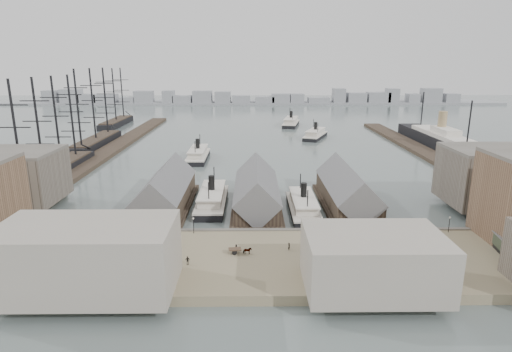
{
  "coord_description": "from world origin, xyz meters",
  "views": [
    {
      "loc": [
        -1.43,
        -100.45,
        40.88
      ],
      "look_at": [
        0.0,
        30.0,
        6.0
      ],
      "focal_mm": 30.0,
      "sensor_mm": 36.0,
      "label": 1
    }
  ],
  "objects_px": {
    "ocean_steamer": "(440,140)",
    "horse_cart_left": "(93,246)",
    "tram": "(504,245)",
    "horse_cart_right": "(376,253)",
    "ferry_docked_west": "(212,199)",
    "horse_cart_center": "(243,251)"
  },
  "relations": [
    {
      "from": "ocean_steamer",
      "to": "horse_cart_left",
      "type": "xyz_separation_m",
      "value": [
        -127.42,
        -122.48,
        -0.96
      ]
    },
    {
      "from": "ocean_steamer",
      "to": "tram",
      "type": "relative_size",
      "value": 8.85
    },
    {
      "from": "ocean_steamer",
      "to": "horse_cart_right",
      "type": "bearing_deg",
      "value": -118.17
    },
    {
      "from": "ferry_docked_west",
      "to": "horse_cart_center",
      "type": "xyz_separation_m",
      "value": [
        9.74,
        -36.86,
        0.51
      ]
    },
    {
      "from": "horse_cart_left",
      "to": "horse_cart_right",
      "type": "distance_m",
      "value": 59.66
    },
    {
      "from": "horse_cart_center",
      "to": "ocean_steamer",
      "type": "bearing_deg",
      "value": -44.44
    },
    {
      "from": "ocean_steamer",
      "to": "horse_cart_center",
      "type": "relative_size",
      "value": 18.07
    },
    {
      "from": "ferry_docked_west",
      "to": "horse_cart_right",
      "type": "bearing_deg",
      "value": -46.1
    },
    {
      "from": "tram",
      "to": "horse_cart_left",
      "type": "bearing_deg",
      "value": -173.44
    },
    {
      "from": "ferry_docked_west",
      "to": "horse_cart_left",
      "type": "distance_m",
      "value": 40.9
    },
    {
      "from": "horse_cart_center",
      "to": "horse_cart_right",
      "type": "distance_m",
      "value": 27.39
    },
    {
      "from": "horse_cart_left",
      "to": "horse_cart_right",
      "type": "relative_size",
      "value": 1.02
    },
    {
      "from": "tram",
      "to": "horse_cart_left",
      "type": "height_order",
      "value": "tram"
    },
    {
      "from": "tram",
      "to": "horse_cart_right",
      "type": "xyz_separation_m",
      "value": [
        -27.64,
        -1.91,
        -1.0
      ]
    },
    {
      "from": "horse_cart_center",
      "to": "horse_cart_right",
      "type": "height_order",
      "value": "horse_cart_center"
    },
    {
      "from": "ocean_steamer",
      "to": "horse_cart_right",
      "type": "xyz_separation_m",
      "value": [
        -67.92,
        -126.81,
        -1.03
      ]
    },
    {
      "from": "horse_cart_center",
      "to": "tram",
      "type": "bearing_deg",
      "value": -96.91
    },
    {
      "from": "horse_cart_left",
      "to": "horse_cart_center",
      "type": "bearing_deg",
      "value": -69.82
    },
    {
      "from": "horse_cart_left",
      "to": "ocean_steamer",
      "type": "bearing_deg",
      "value": -21.22
    },
    {
      "from": "tram",
      "to": "horse_cart_left",
      "type": "xyz_separation_m",
      "value": [
        -87.14,
        2.42,
        -0.93
      ]
    },
    {
      "from": "ocean_steamer",
      "to": "ferry_docked_west",
      "type": "bearing_deg",
      "value": -139.94
    },
    {
      "from": "ferry_docked_west",
      "to": "horse_cart_right",
      "type": "distance_m",
      "value": 53.47
    }
  ]
}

